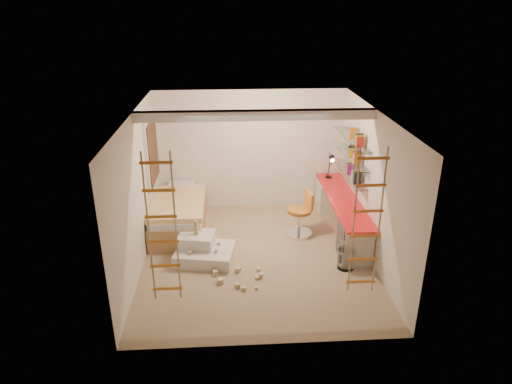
{
  "coord_description": "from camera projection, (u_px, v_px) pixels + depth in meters",
  "views": [
    {
      "loc": [
        -0.46,
        -7.08,
        4.25
      ],
      "look_at": [
        0.0,
        0.3,
        1.15
      ],
      "focal_mm": 32.0,
      "sensor_mm": 36.0,
      "label": 1
    }
  ],
  "objects": [
    {
      "name": "rope_ladder_left",
      "position": [
        162.0,
        229.0,
        5.92
      ],
      "size": [
        0.41,
        0.04,
        2.13
      ],
      "primitive_type": null,
      "color": "orange",
      "rests_on": "ceiling"
    },
    {
      "name": "play_platform",
      "position": [
        203.0,
        250.0,
        8.09
      ],
      "size": [
        1.11,
        0.93,
        0.44
      ],
      "color": "silver",
      "rests_on": "floor"
    },
    {
      "name": "bed",
      "position": [
        179.0,
        214.0,
        9.11
      ],
      "size": [
        1.02,
        2.0,
        0.69
      ],
      "color": "#AD7F51",
      "rests_on": "floor"
    },
    {
      "name": "window_frame",
      "position": [
        151.0,
        152.0,
        8.86
      ],
      "size": [
        0.06,
        1.15,
        1.35
      ],
      "primitive_type": "cube",
      "color": "white",
      "rests_on": "wall_left"
    },
    {
      "name": "task_lamp",
      "position": [
        331.0,
        163.0,
        9.52
      ],
      "size": [
        0.14,
        0.36,
        0.57
      ],
      "color": "black",
      "rests_on": "desk"
    },
    {
      "name": "rope_ladder_right",
      "position": [
        367.0,
        224.0,
        6.07
      ],
      "size": [
        0.41,
        0.04,
        2.13
      ],
      "primitive_type": null,
      "color": "orange",
      "rests_on": "ceiling"
    },
    {
      "name": "desk",
      "position": [
        342.0,
        214.0,
        8.93
      ],
      "size": [
        0.56,
        2.8,
        0.75
      ],
      "color": "red",
      "rests_on": "floor"
    },
    {
      "name": "swivel_chair",
      "position": [
        300.0,
        219.0,
        8.87
      ],
      "size": [
        0.63,
        0.63,
        0.89
      ],
      "color": "#B06F21",
      "rests_on": "floor"
    },
    {
      "name": "shelves",
      "position": [
        350.0,
        156.0,
        8.76
      ],
      "size": [
        0.25,
        1.8,
        0.71
      ],
      "color": "white",
      "rests_on": "wall_right"
    },
    {
      "name": "waste_bin",
      "position": [
        346.0,
        259.0,
        7.8
      ],
      "size": [
        0.29,
        0.29,
        0.36
      ],
      "primitive_type": "cylinder",
      "color": "white",
      "rests_on": "floor"
    },
    {
      "name": "floor",
      "position": [
        257.0,
        257.0,
        8.19
      ],
      "size": [
        4.5,
        4.5,
        0.0
      ],
      "primitive_type": "plane",
      "color": "#9F8367",
      "rests_on": "ground"
    },
    {
      "name": "ceiling_beam",
      "position": [
        256.0,
        115.0,
        7.49
      ],
      "size": [
        4.0,
        0.18,
        0.16
      ],
      "primitive_type": "cube",
      "color": "white",
      "rests_on": "ceiling"
    },
    {
      "name": "books",
      "position": [
        351.0,
        151.0,
        8.72
      ],
      "size": [
        0.14,
        0.64,
        0.92
      ],
      "color": "#262626",
      "rests_on": "shelves"
    },
    {
      "name": "toy_blocks",
      "position": [
        226.0,
        261.0,
        7.69
      ],
      "size": [
        1.25,
        1.21,
        0.71
      ],
      "color": "#CCB284",
      "rests_on": "floor"
    },
    {
      "name": "window_blind",
      "position": [
        153.0,
        152.0,
        8.86
      ],
      "size": [
        0.02,
        1.0,
        1.2
      ],
      "primitive_type": "cube",
      "color": "#4C2D1E",
      "rests_on": "window_frame"
    }
  ]
}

